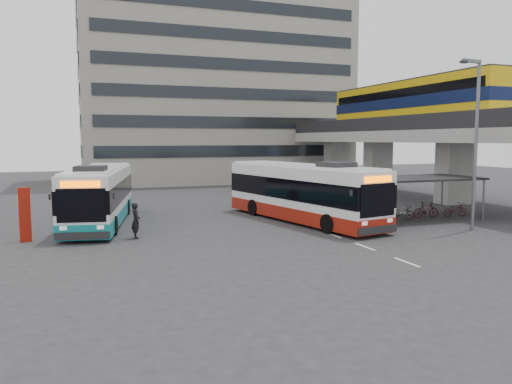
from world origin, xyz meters
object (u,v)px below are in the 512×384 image
object	(u,v)px
lamp_post	(475,135)
pedestrian	(136,221)
bus_teal	(100,196)
bus_main	(302,193)

from	to	relation	value
lamp_post	pedestrian	bearing A→B (deg)	155.97
bus_teal	pedestrian	world-z (taller)	bus_teal
bus_main	pedestrian	bearing A→B (deg)	179.53
lamp_post	bus_teal	bearing A→B (deg)	142.57
bus_main	lamp_post	world-z (taller)	lamp_post
bus_main	bus_teal	distance (m)	11.68
bus_main	pedestrian	world-z (taller)	bus_main
bus_teal	lamp_post	size ratio (longest dim) A/B	1.35
bus_teal	lamp_post	world-z (taller)	lamp_post
pedestrian	lamp_post	size ratio (longest dim) A/B	0.20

